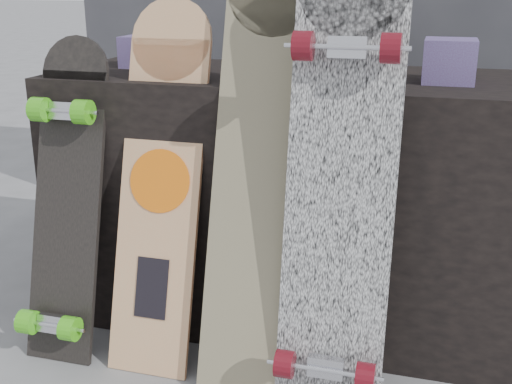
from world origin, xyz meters
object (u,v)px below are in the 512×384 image
(longboard_geisha, at_px, (161,176))
(vendor_table, at_px, (310,200))
(skateboard_dark, at_px, (66,196))
(longboard_cascadia, at_px, (341,174))
(longboard_celtic, at_px, (263,157))

(longboard_geisha, bearing_deg, vendor_table, 40.97)
(skateboard_dark, bearing_deg, longboard_cascadia, -3.89)
(vendor_table, height_order, longboard_cascadia, longboard_cascadia)
(longboard_geisha, xyz_separation_m, skateboard_dark, (-0.28, -0.06, -0.07))
(vendor_table, relative_size, skateboard_dark, 1.73)
(vendor_table, bearing_deg, longboard_celtic, -100.76)
(vendor_table, distance_m, longboard_celtic, 0.42)
(longboard_geisha, relative_size, longboard_cascadia, 0.86)
(longboard_geisha, relative_size, longboard_celtic, 0.87)
(longboard_celtic, xyz_separation_m, longboard_cascadia, (0.22, -0.09, -0.00))
(longboard_geisha, relative_size, skateboard_dark, 1.12)
(longboard_cascadia, xyz_separation_m, skateboard_dark, (-0.81, 0.05, -0.15))
(longboard_celtic, bearing_deg, longboard_geisha, 175.88)
(vendor_table, bearing_deg, skateboard_dark, -149.96)
(vendor_table, height_order, longboard_celtic, longboard_celtic)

